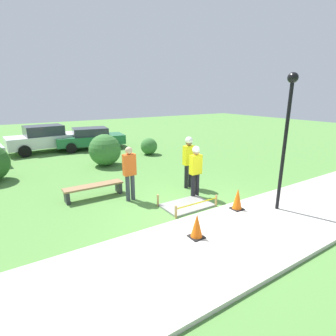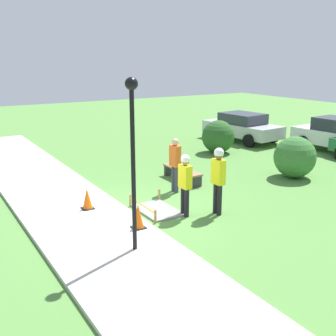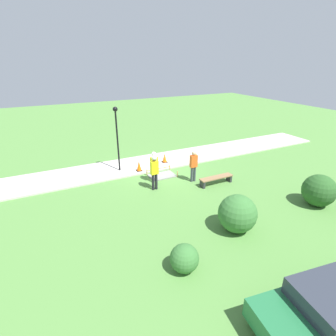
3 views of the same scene
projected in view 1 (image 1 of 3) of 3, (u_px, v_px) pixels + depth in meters
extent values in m
plane|color=#51843D|center=(200.00, 215.00, 7.66)|extent=(60.00, 60.00, 0.00)
cube|color=#BCB7AD|center=(238.00, 236.00, 6.47)|extent=(28.00, 2.90, 0.10)
cube|color=gray|center=(187.00, 205.00, 8.28)|extent=(1.52, 1.01, 0.06)
cube|color=tan|center=(176.00, 212.00, 7.43)|extent=(0.05, 0.05, 0.38)
cube|color=tan|center=(216.00, 201.00, 8.22)|extent=(0.05, 0.05, 0.38)
cube|color=tan|center=(158.00, 200.00, 8.25)|extent=(0.05, 0.05, 0.38)
cube|color=tan|center=(196.00, 191.00, 9.04)|extent=(0.05, 0.05, 0.38)
cube|color=yellow|center=(197.00, 203.00, 7.80)|extent=(1.52, 0.00, 0.04)
cube|color=black|center=(196.00, 237.00, 6.31)|extent=(0.34, 0.34, 0.02)
cone|color=orange|center=(197.00, 225.00, 6.23)|extent=(0.29, 0.29, 0.58)
cube|color=black|center=(237.00, 209.00, 7.85)|extent=(0.34, 0.34, 0.02)
cone|color=orange|center=(238.00, 199.00, 7.76)|extent=(0.29, 0.29, 0.62)
cube|color=#2D2D33|center=(67.00, 197.00, 8.49)|extent=(0.12, 0.40, 0.39)
cube|color=#2D2D33|center=(119.00, 187.00, 9.41)|extent=(0.12, 0.40, 0.39)
cube|color=olive|center=(94.00, 186.00, 8.89)|extent=(1.99, 0.44, 0.06)
cylinder|color=black|center=(186.00, 177.00, 9.78)|extent=(0.14, 0.14, 0.90)
cylinder|color=black|center=(190.00, 176.00, 9.87)|extent=(0.14, 0.14, 0.90)
cube|color=yellow|center=(189.00, 155.00, 9.60)|extent=(0.40, 0.22, 0.71)
sphere|color=brown|center=(189.00, 142.00, 9.47)|extent=(0.24, 0.24, 0.24)
sphere|color=white|center=(189.00, 141.00, 9.45)|extent=(0.28, 0.28, 0.28)
cylinder|color=black|center=(193.00, 186.00, 8.89)|extent=(0.14, 0.14, 0.83)
cylinder|color=black|center=(197.00, 185.00, 8.98)|extent=(0.14, 0.14, 0.83)
cube|color=yellow|center=(196.00, 165.00, 8.73)|extent=(0.40, 0.22, 0.65)
sphere|color=#A37A5B|center=(196.00, 152.00, 8.61)|extent=(0.22, 0.22, 0.22)
sphere|color=white|center=(196.00, 150.00, 8.60)|extent=(0.26, 0.26, 0.26)
cylinder|color=#383D47|center=(128.00, 188.00, 8.60)|extent=(0.14, 0.14, 0.88)
cylinder|color=#383D47|center=(133.00, 187.00, 8.69)|extent=(0.14, 0.14, 0.88)
cube|color=#E55B1E|center=(129.00, 165.00, 8.43)|extent=(0.40, 0.22, 0.70)
sphere|color=tan|center=(129.00, 151.00, 8.30)|extent=(0.24, 0.24, 0.24)
cylinder|color=black|center=(284.00, 149.00, 7.39)|extent=(0.10, 0.10, 3.64)
sphere|color=black|center=(293.00, 78.00, 6.86)|extent=(0.28, 0.28, 0.28)
cube|color=#236B3D|center=(91.00, 140.00, 16.76)|extent=(4.34, 2.29, 0.56)
cube|color=#2D333D|center=(90.00, 132.00, 16.62)|extent=(2.26, 1.80, 0.48)
cylinder|color=black|center=(108.00, 141.00, 18.11)|extent=(0.63, 0.32, 0.61)
cylinder|color=black|center=(114.00, 145.00, 16.60)|extent=(0.63, 0.32, 0.61)
cylinder|color=black|center=(69.00, 143.00, 17.08)|extent=(0.63, 0.32, 0.61)
cylinder|color=black|center=(71.00, 148.00, 15.56)|extent=(0.63, 0.32, 0.61)
cube|color=white|center=(45.00, 141.00, 15.92)|extent=(4.30, 2.08, 0.68)
cube|color=#2D333D|center=(44.00, 130.00, 15.75)|extent=(2.20, 1.71, 0.58)
cylinder|color=black|center=(63.00, 142.00, 17.44)|extent=(0.68, 0.29, 0.67)
cylinder|color=black|center=(72.00, 146.00, 16.09)|extent=(0.68, 0.29, 0.67)
cylinder|color=black|center=(19.00, 146.00, 15.93)|extent=(0.68, 0.29, 0.67)
cylinder|color=black|center=(25.00, 151.00, 14.59)|extent=(0.68, 0.29, 0.67)
sphere|color=#387033|center=(105.00, 150.00, 12.80)|extent=(1.55, 1.55, 1.55)
sphere|color=#387033|center=(149.00, 146.00, 15.22)|extent=(0.96, 0.96, 0.96)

